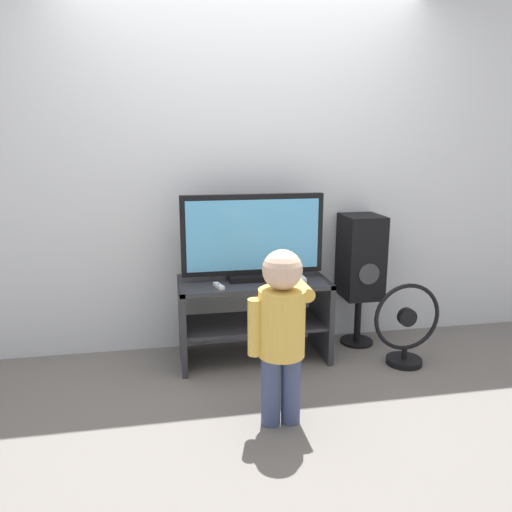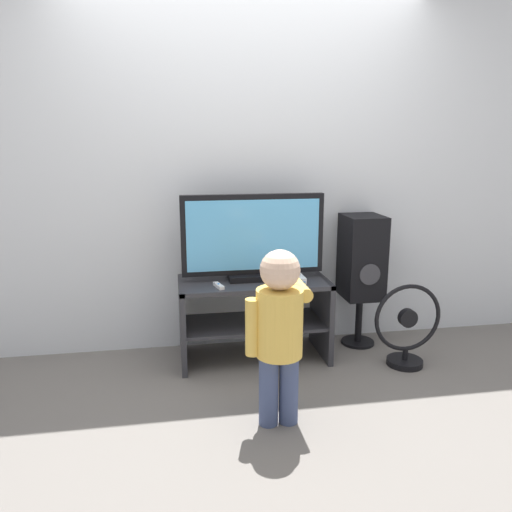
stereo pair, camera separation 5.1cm
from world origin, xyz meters
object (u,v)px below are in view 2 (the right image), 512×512
(child, at_px, (279,323))
(television, at_px, (253,238))
(game_console, at_px, (300,278))
(speaker_tower, at_px, (362,260))
(remote_primary, at_px, (219,286))
(floor_fan, at_px, (407,330))

(child, bearing_deg, television, 89.70)
(television, height_order, child, television)
(game_console, xyz_separation_m, child, (-0.31, -0.75, -0.02))
(game_console, xyz_separation_m, speaker_tower, (0.51, 0.20, 0.06))
(television, height_order, remote_primary, television)
(television, relative_size, child, 1.00)
(game_console, height_order, speaker_tower, speaker_tower)
(floor_fan, bearing_deg, television, 162.33)
(game_console, distance_m, child, 0.81)
(child, relative_size, speaker_tower, 0.99)
(child, xyz_separation_m, floor_fan, (1.00, 0.54, -0.31))
(floor_fan, bearing_deg, game_console, 163.28)
(television, relative_size, remote_primary, 7.20)
(floor_fan, bearing_deg, remote_primary, 172.70)
(game_console, relative_size, speaker_tower, 0.18)
(remote_primary, bearing_deg, game_console, 4.92)
(remote_primary, distance_m, floor_fan, 1.30)
(remote_primary, bearing_deg, speaker_tower, 12.99)
(child, bearing_deg, remote_primary, 109.40)
(game_console, relative_size, child, 0.18)
(game_console, bearing_deg, television, 160.19)
(television, bearing_deg, child, -90.30)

